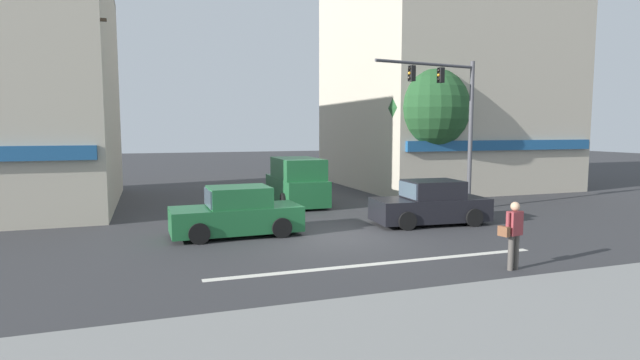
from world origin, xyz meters
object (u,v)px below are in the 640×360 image
utility_pole_near_left (89,114)px  van_approaching_near (297,182)px  pedestrian_foreground_with_bag (513,231)px  sedan_waiting_far (430,204)px  traffic_light_mast (453,110)px  sedan_crossing_leftbound (237,214)px  street_tree (428,109)px

utility_pole_near_left → van_approaching_near: bearing=16.7°
utility_pole_near_left → pedestrian_foreground_with_bag: size_ratio=4.53×
sedan_waiting_far → traffic_light_mast: bearing=43.2°
traffic_light_mast → pedestrian_foreground_with_bag: traffic_light_mast is taller
sedan_crossing_leftbound → traffic_light_mast: bearing=11.4°
sedan_crossing_leftbound → utility_pole_near_left: bearing=143.7°
utility_pole_near_left → van_approaching_near: 9.07m
traffic_light_mast → sedan_waiting_far: size_ratio=1.47×
van_approaching_near → sedan_waiting_far: (3.23, -6.10, -0.29)m
utility_pole_near_left → van_approaching_near: utility_pole_near_left is taller
street_tree → pedestrian_foreground_with_bag: size_ratio=3.86×
sedan_crossing_leftbound → street_tree: bearing=29.1°
van_approaching_near → street_tree: bearing=0.3°
traffic_light_mast → sedan_waiting_far: bearing=-136.8°
van_approaching_near → sedan_crossing_leftbound: 6.87m
street_tree → sedan_waiting_far: size_ratio=1.53×
van_approaching_near → sedan_waiting_far: bearing=-62.1°
street_tree → utility_pole_near_left: 15.21m
street_tree → pedestrian_foreground_with_bag: (-4.81, -11.94, -3.45)m
sedan_waiting_far → pedestrian_foreground_with_bag: size_ratio=2.52×
van_approaching_near → pedestrian_foreground_with_bag: bearing=-80.6°
street_tree → sedan_crossing_leftbound: street_tree is taller
street_tree → traffic_light_mast: (-1.23, -3.96, -0.23)m
street_tree → traffic_light_mast: street_tree is taller
utility_pole_near_left → pedestrian_foreground_with_bag: utility_pole_near_left is taller
traffic_light_mast → utility_pole_near_left: bearing=174.0°
street_tree → van_approaching_near: street_tree is taller
van_approaching_near → sedan_crossing_leftbound: size_ratio=1.12×
sedan_waiting_far → pedestrian_foreground_with_bag: bearing=-102.2°
traffic_light_mast → sedan_waiting_far: (-2.31, -2.18, -3.46)m
traffic_light_mast → pedestrian_foreground_with_bag: size_ratio=3.71×
pedestrian_foreground_with_bag → utility_pole_near_left: bearing=137.2°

